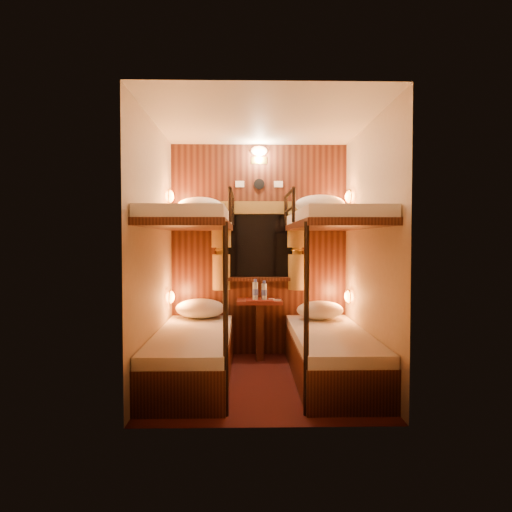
{
  "coord_description": "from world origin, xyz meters",
  "views": [
    {
      "loc": [
        -0.15,
        -4.19,
        1.31
      ],
      "look_at": [
        -0.05,
        0.15,
        1.16
      ],
      "focal_mm": 32.0,
      "sensor_mm": 36.0,
      "label": 1
    }
  ],
  "objects_px": {
    "bunk_right": "(330,320)",
    "bottle_left": "(255,291)",
    "bunk_left": "(193,320)",
    "bottle_right": "(264,292)",
    "table": "(260,321)"
  },
  "relations": [
    {
      "from": "bottle_left",
      "to": "table",
      "type": "bearing_deg",
      "value": 25.51
    },
    {
      "from": "bunk_left",
      "to": "bunk_right",
      "type": "height_order",
      "value": "same"
    },
    {
      "from": "table",
      "to": "bunk_left",
      "type": "bearing_deg",
      "value": -129.67
    },
    {
      "from": "bunk_left",
      "to": "bottle_right",
      "type": "xyz_separation_m",
      "value": [
        0.7,
        0.76,
        0.18
      ]
    },
    {
      "from": "bunk_left",
      "to": "bottle_right",
      "type": "bearing_deg",
      "value": 47.28
    },
    {
      "from": "table",
      "to": "bottle_left",
      "type": "bearing_deg",
      "value": -154.49
    },
    {
      "from": "bunk_left",
      "to": "bottle_left",
      "type": "relative_size",
      "value": 8.21
    },
    {
      "from": "bunk_right",
      "to": "bottle_left",
      "type": "bearing_deg",
      "value": 132.47
    },
    {
      "from": "bunk_left",
      "to": "bottle_left",
      "type": "height_order",
      "value": "bunk_left"
    },
    {
      "from": "bunk_right",
      "to": "bottle_left",
      "type": "relative_size",
      "value": 8.21
    },
    {
      "from": "bunk_right",
      "to": "table",
      "type": "bearing_deg",
      "value": 129.67
    },
    {
      "from": "table",
      "to": "bottle_right",
      "type": "bearing_deg",
      "value": -25.85
    },
    {
      "from": "bottle_left",
      "to": "bunk_left",
      "type": "bearing_deg",
      "value": -128.38
    },
    {
      "from": "bunk_right",
      "to": "bottle_left",
      "type": "xyz_separation_m",
      "value": [
        -0.69,
        0.76,
        0.19
      ]
    },
    {
      "from": "table",
      "to": "bottle_left",
      "type": "relative_size",
      "value": 2.83
    }
  ]
}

